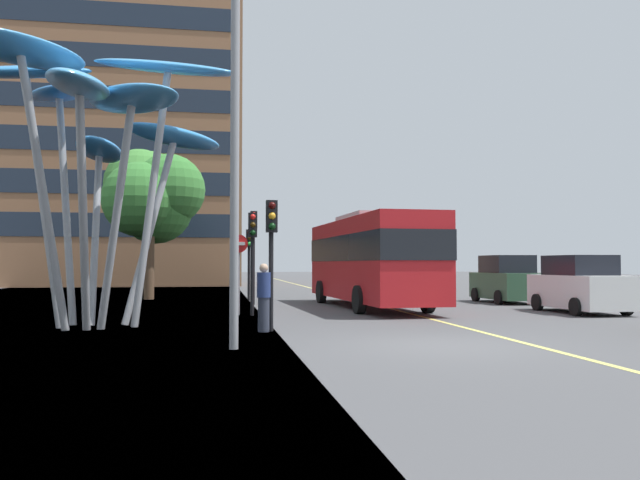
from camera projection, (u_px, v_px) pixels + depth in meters
name	position (u px, v px, depth m)	size (l,w,h in m)	color
ground	(410.00, 348.00, 13.09)	(120.00, 240.00, 0.10)	#4C4C4F
red_bus	(370.00, 257.00, 24.59)	(3.07, 10.71, 3.60)	red
leaf_sculpture	(96.00, 113.00, 16.90)	(7.46, 8.25, 7.37)	#9EA0A5
traffic_light_kerb_near	(271.00, 236.00, 15.98)	(0.28, 0.42, 3.28)	black
traffic_light_kerb_far	(253.00, 241.00, 20.81)	(0.28, 0.42, 3.35)	black
traffic_light_island_mid	(254.00, 237.00, 26.34)	(0.28, 0.42, 3.86)	black
traffic_light_opposite	(249.00, 249.00, 29.35)	(0.28, 0.42, 3.27)	black
car_parked_mid	(579.00, 286.00, 21.96)	(1.98, 4.06, 1.98)	silver
car_parked_far	(507.00, 281.00, 27.68)	(2.06, 3.89, 2.05)	#2D5138
street_lamp	(254.00, 97.00, 12.86)	(1.77, 0.44, 7.94)	gray
tree_pavement_near	(155.00, 199.00, 31.15)	(4.90, 4.36, 7.11)	brown
tree_pavement_far	(147.00, 188.00, 36.38)	(4.70, 4.94, 8.18)	brown
pedestrian	(264.00, 297.00, 15.85)	(0.34, 0.34, 1.69)	#2D3342
no_entry_sign	(239.00, 261.00, 21.16)	(0.60, 0.12, 2.66)	gray
backdrop_building	(67.00, 132.00, 51.93)	(27.95, 12.51, 24.87)	#8E6042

